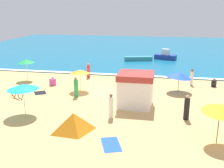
{
  "coord_description": "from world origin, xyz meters",
  "views": [
    {
      "loc": [
        6.16,
        -22.87,
        7.39
      ],
      "look_at": [
        1.82,
        -0.09,
        0.8
      ],
      "focal_mm": 42.94,
      "sensor_mm": 36.0,
      "label": 1
    }
  ],
  "objects_px": {
    "beach_umbrella_4": "(179,75)",
    "small_boat_0": "(165,56)",
    "small_boat_1": "(138,58)",
    "beachgoer_3": "(111,107)",
    "beach_tent": "(73,123)",
    "beach_umbrella_2": "(23,87)",
    "beachgoer_6": "(53,82)",
    "beachgoer_2": "(76,88)",
    "beach_umbrella_3": "(26,61)",
    "lifeguard_cabana": "(136,89)",
    "beachgoer_5": "(88,71)",
    "parked_bicycle": "(17,93)",
    "beach_umbrella_5": "(220,109)",
    "beach_umbrella_0": "(80,71)",
    "beachgoer_7": "(214,83)",
    "beachgoer_4": "(192,77)",
    "beachgoer_9": "(187,108)"
  },
  "relations": [
    {
      "from": "beach_umbrella_5",
      "to": "beachgoer_5",
      "type": "distance_m",
      "value": 17.12
    },
    {
      "from": "beach_umbrella_0",
      "to": "beach_tent",
      "type": "bearing_deg",
      "value": -75.54
    },
    {
      "from": "beachgoer_3",
      "to": "parked_bicycle",
      "type": "bearing_deg",
      "value": 162.14
    },
    {
      "from": "beach_tent",
      "to": "beachgoer_9",
      "type": "bearing_deg",
      "value": 25.3
    },
    {
      "from": "beach_umbrella_0",
      "to": "beachgoer_7",
      "type": "distance_m",
      "value": 12.98
    },
    {
      "from": "lifeguard_cabana",
      "to": "beachgoer_7",
      "type": "xyz_separation_m",
      "value": [
        6.97,
        6.71,
        -0.99
      ]
    },
    {
      "from": "beach_tent",
      "to": "beachgoer_5",
      "type": "bearing_deg",
      "value": 101.73
    },
    {
      "from": "parked_bicycle",
      "to": "beach_umbrella_5",
      "type": "bearing_deg",
      "value": -18.75
    },
    {
      "from": "parked_bicycle",
      "to": "beachgoer_2",
      "type": "relative_size",
      "value": 0.9
    },
    {
      "from": "beach_umbrella_4",
      "to": "small_boat_0",
      "type": "bearing_deg",
      "value": 94.07
    },
    {
      "from": "beach_umbrella_0",
      "to": "beachgoer_9",
      "type": "distance_m",
      "value": 10.49
    },
    {
      "from": "beach_tent",
      "to": "beachgoer_6",
      "type": "relative_size",
      "value": 3.0
    },
    {
      "from": "beach_umbrella_2",
      "to": "parked_bicycle",
      "type": "relative_size",
      "value": 1.76
    },
    {
      "from": "beachgoer_2",
      "to": "beach_umbrella_3",
      "type": "bearing_deg",
      "value": 147.75
    },
    {
      "from": "lifeguard_cabana",
      "to": "beach_umbrella_4",
      "type": "distance_m",
      "value": 5.62
    },
    {
      "from": "beachgoer_3",
      "to": "beachgoer_5",
      "type": "height_order",
      "value": "beachgoer_3"
    },
    {
      "from": "beach_tent",
      "to": "beachgoer_4",
      "type": "relative_size",
      "value": 1.58
    },
    {
      "from": "beachgoer_3",
      "to": "small_boat_1",
      "type": "height_order",
      "value": "beachgoer_3"
    },
    {
      "from": "parked_bicycle",
      "to": "beachgoer_6",
      "type": "bearing_deg",
      "value": 70.05
    },
    {
      "from": "beach_umbrella_4",
      "to": "beachgoer_3",
      "type": "relative_size",
      "value": 1.49
    },
    {
      "from": "beach_umbrella_2",
      "to": "parked_bicycle",
      "type": "distance_m",
      "value": 4.56
    },
    {
      "from": "beach_umbrella_2",
      "to": "beachgoer_6",
      "type": "distance_m",
      "value": 7.8
    },
    {
      "from": "beachgoer_2",
      "to": "beachgoer_6",
      "type": "distance_m",
      "value": 4.55
    },
    {
      "from": "lifeguard_cabana",
      "to": "beachgoer_2",
      "type": "xyz_separation_m",
      "value": [
        -5.24,
        1.31,
        -0.53
      ]
    },
    {
      "from": "beach_umbrella_3",
      "to": "beach_umbrella_2",
      "type": "bearing_deg",
      "value": -63.22
    },
    {
      "from": "beach_umbrella_3",
      "to": "beachgoer_9",
      "type": "height_order",
      "value": "beach_umbrella_3"
    },
    {
      "from": "beach_tent",
      "to": "beachgoer_7",
      "type": "xyz_separation_m",
      "value": [
        10.22,
        11.99,
        -0.26
      ]
    },
    {
      "from": "beach_umbrella_0",
      "to": "beach_umbrella_2",
      "type": "xyz_separation_m",
      "value": [
        -2.18,
        -6.33,
        0.27
      ]
    },
    {
      "from": "beachgoer_7",
      "to": "beachgoer_9",
      "type": "xyz_separation_m",
      "value": [
        -3.25,
        -8.69,
        0.45
      ]
    },
    {
      "from": "lifeguard_cabana",
      "to": "beachgoer_2",
      "type": "height_order",
      "value": "lifeguard_cabana"
    },
    {
      "from": "beachgoer_4",
      "to": "small_boat_1",
      "type": "relative_size",
      "value": 0.4
    },
    {
      "from": "beach_tent",
      "to": "beachgoer_5",
      "type": "height_order",
      "value": "beachgoer_5"
    },
    {
      "from": "beachgoer_2",
      "to": "beachgoer_4",
      "type": "relative_size",
      "value": 1.08
    },
    {
      "from": "beachgoer_4",
      "to": "beachgoer_6",
      "type": "xyz_separation_m",
      "value": [
        -13.51,
        -2.62,
        -0.45
      ]
    },
    {
      "from": "lifeguard_cabana",
      "to": "small_boat_0",
      "type": "xyz_separation_m",
      "value": [
        2.34,
        20.19,
        -0.76
      ]
    },
    {
      "from": "small_boat_0",
      "to": "beachgoer_7",
      "type": "bearing_deg",
      "value": -71.07
    },
    {
      "from": "small_boat_0",
      "to": "small_boat_1",
      "type": "distance_m",
      "value": 4.24
    },
    {
      "from": "beachgoer_3",
      "to": "beach_umbrella_0",
      "type": "bearing_deg",
      "value": 124.64
    },
    {
      "from": "beachgoer_3",
      "to": "small_boat_1",
      "type": "relative_size",
      "value": 0.43
    },
    {
      "from": "beach_umbrella_2",
      "to": "beachgoer_7",
      "type": "bearing_deg",
      "value": 34.37
    },
    {
      "from": "lifeguard_cabana",
      "to": "small_boat_1",
      "type": "distance_m",
      "value": 18.5
    },
    {
      "from": "small_boat_1",
      "to": "beachgoer_3",
      "type": "bearing_deg",
      "value": -89.75
    },
    {
      "from": "beachgoer_7",
      "to": "small_boat_1",
      "type": "bearing_deg",
      "value": 125.88
    },
    {
      "from": "beachgoer_3",
      "to": "beachgoer_9",
      "type": "height_order",
      "value": "beachgoer_3"
    },
    {
      "from": "beach_umbrella_3",
      "to": "small_boat_1",
      "type": "distance_m",
      "value": 16.68
    },
    {
      "from": "beachgoer_5",
      "to": "beachgoer_9",
      "type": "distance_m",
      "value": 13.78
    },
    {
      "from": "lifeguard_cabana",
      "to": "beach_umbrella_0",
      "type": "xyz_separation_m",
      "value": [
        -5.41,
        3.08,
        0.47
      ]
    },
    {
      "from": "beachgoer_5",
      "to": "beach_umbrella_4",
      "type": "bearing_deg",
      "value": -19.85
    },
    {
      "from": "lifeguard_cabana",
      "to": "small_boat_0",
      "type": "height_order",
      "value": "lifeguard_cabana"
    },
    {
      "from": "beach_umbrella_4",
      "to": "beach_tent",
      "type": "distance_m",
      "value": 11.83
    }
  ]
}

